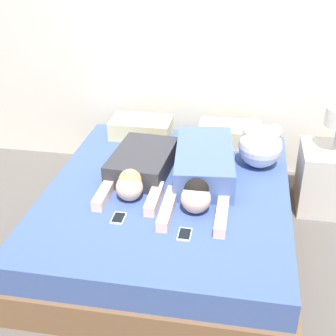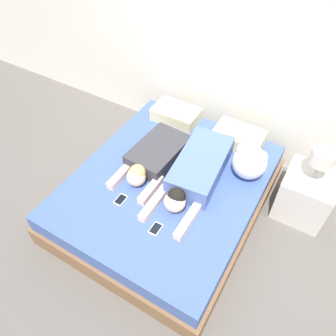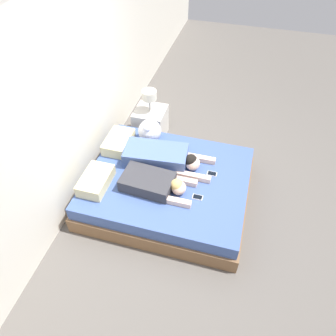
% 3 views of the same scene
% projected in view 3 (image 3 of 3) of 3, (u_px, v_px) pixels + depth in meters
% --- Properties ---
extents(ground_plane, '(12.00, 12.00, 0.00)m').
position_uv_depth(ground_plane, '(168.00, 197.00, 4.37)').
color(ground_plane, '#5B5651').
extents(wall_back, '(12.00, 0.06, 2.60)m').
position_uv_depth(wall_back, '(68.00, 101.00, 3.67)').
color(wall_back, silver).
rests_on(wall_back, ground_plane).
extents(bed, '(1.69, 2.03, 0.40)m').
position_uv_depth(bed, '(168.00, 187.00, 4.23)').
color(bed, brown).
rests_on(bed, ground_plane).
extents(pillow_head_left, '(0.50, 0.31, 0.15)m').
position_uv_depth(pillow_head_left, '(96.00, 181.00, 3.93)').
color(pillow_head_left, beige).
rests_on(pillow_head_left, bed).
extents(pillow_head_right, '(0.50, 0.31, 0.15)m').
position_uv_depth(pillow_head_right, '(119.00, 142.00, 4.43)').
color(pillow_head_right, beige).
rests_on(pillow_head_right, bed).
extents(person_left, '(0.43, 0.89, 0.20)m').
position_uv_depth(person_left, '(155.00, 183.00, 3.90)').
color(person_left, '#333338').
rests_on(person_left, bed).
extents(person_right, '(0.47, 1.16, 0.22)m').
position_uv_depth(person_right, '(163.00, 157.00, 4.19)').
color(person_right, '#4C66A5').
rests_on(person_right, bed).
extents(cell_phone_left, '(0.08, 0.12, 0.01)m').
position_uv_depth(cell_phone_left, '(198.00, 197.00, 3.84)').
color(cell_phone_left, silver).
rests_on(cell_phone_left, bed).
extents(cell_phone_right, '(0.08, 0.12, 0.01)m').
position_uv_depth(cell_phone_right, '(212.00, 174.00, 4.11)').
color(cell_phone_right, silver).
rests_on(cell_phone_right, bed).
extents(plush_toy, '(0.32, 0.32, 0.33)m').
position_uv_depth(plush_toy, '(150.00, 131.00, 4.46)').
color(plush_toy, white).
rests_on(plush_toy, bed).
extents(nightstand, '(0.46, 0.46, 0.83)m').
position_uv_depth(nightstand, '(151.00, 122.00, 5.07)').
color(nightstand, beige).
rests_on(nightstand, ground_plane).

